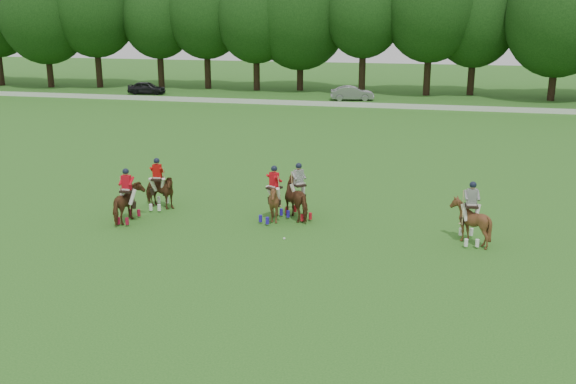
% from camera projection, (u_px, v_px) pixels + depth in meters
% --- Properties ---
extents(ground, '(180.00, 180.00, 0.00)m').
position_uv_depth(ground, '(200.00, 258.00, 22.52)').
color(ground, '#25601B').
rests_on(ground, ground).
extents(tree_line, '(117.98, 14.32, 14.75)m').
position_uv_depth(tree_line, '(367.00, 13.00, 65.27)').
color(tree_line, black).
rests_on(tree_line, ground).
extents(boundary_rail, '(120.00, 0.10, 0.44)m').
position_uv_depth(boundary_rail, '(349.00, 105.00, 58.08)').
color(boundary_rail, white).
rests_on(boundary_rail, ground).
extents(car_left, '(4.04, 2.00, 1.33)m').
position_uv_depth(car_left, '(147.00, 88.00, 66.95)').
color(car_left, black).
rests_on(car_left, ground).
extents(car_mid, '(4.38, 2.29, 1.38)m').
position_uv_depth(car_mid, '(352.00, 93.00, 62.24)').
color(car_mid, gray).
rests_on(car_mid, ground).
extents(polo_red_a, '(1.14, 1.85, 2.26)m').
position_uv_depth(polo_red_a, '(128.00, 203.00, 26.19)').
color(polo_red_a, '#503015').
rests_on(polo_red_a, ground).
extents(polo_red_b, '(1.68, 1.49, 2.27)m').
position_uv_depth(polo_red_b, '(158.00, 191.00, 27.97)').
color(polo_red_b, '#503015').
rests_on(polo_red_b, ground).
extents(polo_red_c, '(1.92, 1.97, 2.36)m').
position_uv_depth(polo_red_c, '(274.00, 201.00, 26.24)').
color(polo_red_c, '#503015').
rests_on(polo_red_c, ground).
extents(polo_stripe_a, '(2.01, 2.05, 2.37)m').
position_uv_depth(polo_stripe_a, '(299.00, 198.00, 26.66)').
color(polo_stripe_a, '#503015').
rests_on(polo_stripe_a, ground).
extents(polo_stripe_b, '(1.53, 1.68, 2.37)m').
position_uv_depth(polo_stripe_b, '(470.00, 221.00, 23.78)').
color(polo_stripe_b, '#503015').
rests_on(polo_stripe_b, ground).
extents(polo_ball, '(0.09, 0.09, 0.09)m').
position_uv_depth(polo_ball, '(284.00, 239.00, 24.32)').
color(polo_ball, white).
rests_on(polo_ball, ground).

